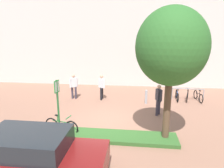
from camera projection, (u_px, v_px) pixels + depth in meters
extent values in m
plane|color=#936651|center=(106.00, 121.00, 10.28)|extent=(60.00, 60.00, 0.00)
cube|color=silver|center=(120.00, 27.00, 16.88)|extent=(28.00, 1.20, 10.00)
cube|color=#336028|center=(95.00, 136.00, 8.60)|extent=(7.00, 1.10, 0.16)
cylinder|color=brown|center=(167.00, 109.00, 8.07)|extent=(0.28, 0.28, 2.79)
ellipsoid|color=#2D6628|center=(171.00, 47.00, 7.48)|extent=(2.72, 2.72, 2.99)
cylinder|color=#2D7238|center=(58.00, 108.00, 8.50)|extent=(0.08, 0.08, 2.50)
cube|color=#198C33|center=(57.00, 87.00, 8.27)|extent=(0.08, 0.36, 0.52)
cube|color=white|center=(57.00, 87.00, 8.27)|extent=(0.08, 0.30, 0.44)
torus|color=black|center=(52.00, 125.00, 9.08)|extent=(0.66, 0.19, 0.66)
torus|color=black|center=(71.00, 128.00, 8.76)|extent=(0.66, 0.19, 0.66)
cylinder|color=#1E7233|center=(61.00, 122.00, 8.87)|extent=(0.83, 0.21, 0.04)
cylinder|color=#1E7233|center=(63.00, 127.00, 8.90)|extent=(0.60, 0.16, 0.44)
cylinder|color=#1E7233|center=(57.00, 119.00, 8.90)|extent=(0.04, 0.04, 0.28)
cube|color=black|center=(57.00, 115.00, 8.86)|extent=(0.21, 0.12, 0.05)
cylinder|color=#1E7233|center=(68.00, 117.00, 8.69)|extent=(0.12, 0.42, 0.04)
cylinder|color=#99999E|center=(172.00, 94.00, 13.62)|extent=(0.06, 0.06, 0.80)
cylinder|color=#99999E|center=(204.00, 95.00, 13.31)|extent=(0.06, 0.06, 0.80)
cylinder|color=#99999E|center=(188.00, 89.00, 13.37)|extent=(2.05, 0.14, 0.06)
torus|color=black|center=(178.00, 98.00, 13.11)|extent=(0.10, 0.61, 0.61)
torus|color=black|center=(176.00, 94.00, 14.00)|extent=(0.10, 0.61, 0.61)
cylinder|color=#194CA5|center=(177.00, 93.00, 13.51)|extent=(0.09, 0.77, 0.03)
cylinder|color=#194CA5|center=(177.00, 96.00, 13.65)|extent=(0.08, 0.56, 0.40)
cylinder|color=#194CA5|center=(178.00, 92.00, 13.32)|extent=(0.03, 0.03, 0.26)
cube|color=black|center=(178.00, 90.00, 13.28)|extent=(0.09, 0.19, 0.05)
cylinder|color=#194CA5|center=(177.00, 88.00, 13.79)|extent=(0.39, 0.07, 0.04)
torus|color=black|center=(187.00, 98.00, 13.06)|extent=(0.22, 0.60, 0.61)
torus|color=black|center=(188.00, 94.00, 13.89)|extent=(0.22, 0.60, 0.61)
cylinder|color=black|center=(188.00, 93.00, 13.43)|extent=(0.25, 0.75, 0.03)
cylinder|color=black|center=(187.00, 96.00, 13.56)|extent=(0.19, 0.54, 0.40)
cylinder|color=black|center=(188.00, 92.00, 13.25)|extent=(0.03, 0.03, 0.26)
cube|color=black|center=(188.00, 90.00, 13.21)|extent=(0.12, 0.20, 0.05)
cylinder|color=black|center=(188.00, 88.00, 13.69)|extent=(0.38, 0.14, 0.04)
torus|color=black|center=(201.00, 99.00, 12.89)|extent=(0.11, 0.61, 0.61)
torus|color=black|center=(195.00, 94.00, 13.80)|extent=(0.11, 0.61, 0.61)
cylinder|color=black|center=(198.00, 94.00, 13.30)|extent=(0.11, 0.77, 0.03)
cylinder|color=black|center=(198.00, 97.00, 13.44)|extent=(0.09, 0.56, 0.40)
cylinder|color=black|center=(200.00, 93.00, 13.10)|extent=(0.03, 0.03, 0.26)
cube|color=black|center=(200.00, 91.00, 13.07)|extent=(0.09, 0.19, 0.05)
cylinder|color=black|center=(197.00, 89.00, 13.58)|extent=(0.39, 0.07, 0.04)
cylinder|color=#ADADB2|center=(146.00, 97.00, 12.78)|extent=(0.16, 0.16, 0.90)
cylinder|color=black|center=(101.00, 94.00, 13.49)|extent=(0.14, 0.14, 0.85)
cylinder|color=black|center=(102.00, 93.00, 13.79)|extent=(0.14, 0.14, 0.85)
cube|color=white|center=(102.00, 83.00, 13.46)|extent=(0.46, 0.44, 0.62)
cylinder|color=white|center=(104.00, 84.00, 13.29)|extent=(0.09, 0.09, 0.59)
cylinder|color=white|center=(99.00, 83.00, 13.65)|extent=(0.09, 0.09, 0.59)
sphere|color=tan|center=(101.00, 76.00, 13.36)|extent=(0.22, 0.22, 0.22)
cylinder|color=#383342|center=(157.00, 108.00, 10.85)|extent=(0.14, 0.14, 0.85)
cylinder|color=#383342|center=(159.00, 107.00, 11.05)|extent=(0.14, 0.14, 0.85)
cube|color=#2D2D38|center=(159.00, 95.00, 10.77)|extent=(0.34, 0.45, 0.62)
cylinder|color=#2D2D38|center=(161.00, 97.00, 10.53)|extent=(0.09, 0.09, 0.59)
cylinder|color=#2D2D38|center=(157.00, 94.00, 11.03)|extent=(0.09, 0.09, 0.59)
sphere|color=tan|center=(159.00, 87.00, 10.67)|extent=(0.22, 0.22, 0.22)
cylinder|color=#383342|center=(76.00, 93.00, 13.79)|extent=(0.14, 0.14, 0.85)
cylinder|color=#383342|center=(72.00, 93.00, 13.84)|extent=(0.14, 0.14, 0.85)
cube|color=white|center=(74.00, 82.00, 13.64)|extent=(0.46, 0.45, 0.62)
cylinder|color=white|center=(77.00, 82.00, 13.79)|extent=(0.09, 0.09, 0.59)
cylinder|color=white|center=(70.00, 83.00, 13.50)|extent=(0.09, 0.09, 0.59)
sphere|color=tan|center=(73.00, 76.00, 13.53)|extent=(0.22, 0.22, 0.22)
cube|color=maroon|center=(35.00, 162.00, 5.98)|extent=(4.30, 1.81, 0.76)
cube|color=#1E2328|center=(27.00, 141.00, 5.84)|extent=(2.41, 1.59, 0.56)
cylinder|color=black|center=(90.00, 156.00, 6.74)|extent=(0.64, 0.22, 0.64)
cylinder|color=black|center=(10.00, 150.00, 7.08)|extent=(0.64, 0.22, 0.64)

